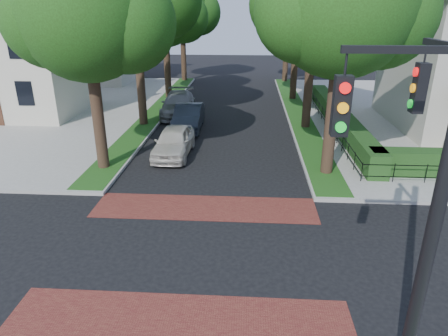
{
  "coord_description": "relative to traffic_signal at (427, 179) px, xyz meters",
  "views": [
    {
      "loc": [
        1.68,
        -11.16,
        7.55
      ],
      "look_at": [
        0.75,
        3.6,
        1.6
      ],
      "focal_mm": 32.0,
      "sensor_mm": 36.0,
      "label": 1
    }
  ],
  "objects": [
    {
      "name": "grass_strip_ne",
      "position": [
        0.51,
        23.51,
        -4.55
      ],
      "size": [
        1.6,
        29.8,
        0.02
      ],
      "primitive_type": "cube",
      "color": "#1D4F16",
      "rests_on": "sidewalk_ne"
    },
    {
      "name": "house_left_near",
      "position": [
        -20.38,
        22.41,
        0.33
      ],
      "size": [
        10.0,
        9.0,
        10.14
      ],
      "color": "beige",
      "rests_on": "sidewalk_nw"
    },
    {
      "name": "fence_main_road",
      "position": [
        2.01,
        19.41,
        -4.11
      ],
      "size": [
        0.06,
        18.0,
        0.9
      ],
      "primitive_type": null,
      "color": "black",
      "rests_on": "sidewalk_ne"
    },
    {
      "name": "house_left_far",
      "position": [
        -20.38,
        36.41,
        0.33
      ],
      "size": [
        10.0,
        9.0,
        10.14
      ],
      "color": "#BCB7A9",
      "rests_on": "sidewalk_nw"
    },
    {
      "name": "tree_left_back",
      "position": [
        -10.28,
        37.65,
        2.7
      ],
      "size": [
        7.75,
        6.66,
        10.44
      ],
      "color": "black",
      "rests_on": "sidewalk_nw"
    },
    {
      "name": "tree_right_near",
      "position": [
        0.72,
        11.65,
        2.92
      ],
      "size": [
        7.75,
        6.67,
        10.66
      ],
      "color": "black",
      "rests_on": "sidewalk_ne"
    },
    {
      "name": "ground",
      "position": [
        -4.89,
        4.41,
        -4.71
      ],
      "size": [
        120.0,
        120.0,
        0.0
      ],
      "primitive_type": "plane",
      "color": "black",
      "rests_on": "ground"
    },
    {
      "name": "crosswalk_near",
      "position": [
        -4.89,
        1.21,
        -4.7
      ],
      "size": [
        9.0,
        2.2,
        0.01
      ],
      "primitive_type": "cube",
      "color": "maroon",
      "rests_on": "ground"
    },
    {
      "name": "tree_left_near",
      "position": [
        -10.28,
        11.64,
        2.56
      ],
      "size": [
        7.5,
        6.45,
        10.2
      ],
      "color": "black",
      "rests_on": "sidewalk_nw"
    },
    {
      "name": "tree_right_mid",
      "position": [
        0.72,
        19.66,
        3.28
      ],
      "size": [
        8.25,
        7.09,
        11.22
      ],
      "color": "black",
      "rests_on": "sidewalk_ne"
    },
    {
      "name": "tree_right_back",
      "position": [
        0.72,
        37.64,
        2.56
      ],
      "size": [
        7.5,
        6.45,
        10.2
      ],
      "color": "black",
      "rests_on": "sidewalk_ne"
    },
    {
      "name": "hedge_main_road",
      "position": [
        2.81,
        19.41,
        -3.96
      ],
      "size": [
        1.0,
        18.0,
        1.2
      ],
      "primitive_type": "cube",
      "color": "#1D3D15",
      "rests_on": "sidewalk_ne"
    },
    {
      "name": "traffic_signal",
      "position": [
        0.0,
        0.0,
        0.0
      ],
      "size": [
        2.17,
        2.0,
        8.0
      ],
      "color": "black",
      "rests_on": "sidewalk_se"
    },
    {
      "name": "grass_strip_nw",
      "position": [
        -10.29,
        23.51,
        -4.55
      ],
      "size": [
        1.6,
        29.8,
        0.02
      ],
      "primitive_type": "cube",
      "color": "#1D4F16",
      "rests_on": "sidewalk_nw"
    },
    {
      "name": "parked_car_middle",
      "position": [
        -7.19,
        18.87,
        -3.89
      ],
      "size": [
        1.84,
        4.98,
        1.63
      ],
      "primitive_type": "imported",
      "rotation": [
        0.0,
        0.0,
        0.02
      ],
      "color": "#1D242C",
      "rests_on": "ground"
    },
    {
      "name": "tree_right_far",
      "position": [
        0.71,
        28.64,
        2.2
      ],
      "size": [
        7.25,
        6.23,
        9.74
      ],
      "color": "black",
      "rests_on": "sidewalk_ne"
    },
    {
      "name": "tree_left_far",
      "position": [
        -10.29,
        28.63,
        2.41
      ],
      "size": [
        7.0,
        6.02,
        9.86
      ],
      "color": "black",
      "rests_on": "sidewalk_nw"
    },
    {
      "name": "parked_car_rear",
      "position": [
        -8.49,
        22.52,
        -3.86
      ],
      "size": [
        2.85,
        6.0,
        1.69
      ],
      "primitive_type": "imported",
      "rotation": [
        0.0,
        0.0,
        0.08
      ],
      "color": "slate",
      "rests_on": "ground"
    },
    {
      "name": "parked_car_front",
      "position": [
        -7.24,
        13.72,
        -3.92
      ],
      "size": [
        1.95,
        4.63,
        1.56
      ],
      "primitive_type": "imported",
      "rotation": [
        0.0,
        0.0,
        -0.02
      ],
      "color": "beige",
      "rests_on": "ground"
    },
    {
      "name": "crosswalk_far",
      "position": [
        -4.89,
        7.61,
        -4.7
      ],
      "size": [
        9.0,
        2.2,
        0.01
      ],
      "primitive_type": "cube",
      "color": "maroon",
      "rests_on": "ground"
    }
  ]
}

